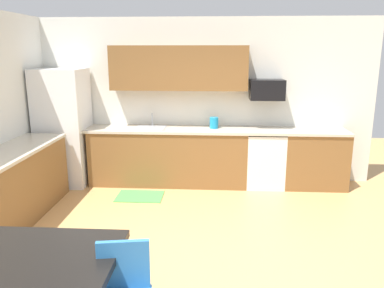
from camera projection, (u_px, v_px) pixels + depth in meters
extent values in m
plane|color=tan|center=(186.00, 254.00, 4.20)|extent=(12.00, 12.00, 0.00)
cube|color=silver|center=(198.00, 101.00, 6.45)|extent=(5.80, 0.10, 2.70)
cube|color=brown|center=(169.00, 157.00, 6.35)|extent=(2.56, 0.60, 0.90)
cube|color=brown|center=(314.00, 160.00, 6.21)|extent=(0.99, 0.60, 0.90)
cube|color=brown|center=(16.00, 186.00, 5.00)|extent=(0.60, 2.00, 0.90)
cube|color=beige|center=(197.00, 130.00, 6.21)|extent=(4.80, 0.64, 0.04)
cube|color=beige|center=(12.00, 151.00, 4.89)|extent=(0.64, 2.00, 0.04)
cube|color=brown|center=(179.00, 68.00, 6.12)|extent=(2.20, 0.34, 0.70)
cube|color=white|center=(64.00, 128.00, 6.26)|extent=(0.76, 0.70, 1.89)
cube|color=white|center=(264.00, 159.00, 6.26)|extent=(0.60, 0.60, 0.88)
cube|color=black|center=(266.00, 132.00, 6.15)|extent=(0.60, 0.60, 0.03)
cube|color=black|center=(267.00, 90.00, 6.09)|extent=(0.54, 0.36, 0.32)
cube|color=#A5A8AD|center=(151.00, 132.00, 6.27)|extent=(0.48, 0.40, 0.14)
cylinder|color=#B2B5BA|center=(152.00, 120.00, 6.40)|extent=(0.02, 0.02, 0.24)
cube|color=black|center=(21.00, 259.00, 2.78)|extent=(1.40, 0.90, 0.06)
cylinder|color=black|center=(123.00, 276.00, 3.20)|extent=(0.05, 0.05, 0.67)
cube|color=#2D72B7|center=(124.00, 266.00, 2.78)|extent=(0.38, 0.10, 0.40)
cube|color=#4CA54C|center=(140.00, 196.00, 5.85)|extent=(0.70, 0.50, 0.01)
cylinder|color=#198CBF|center=(214.00, 123.00, 6.22)|extent=(0.14, 0.14, 0.20)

